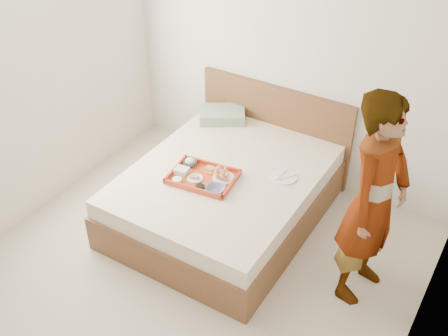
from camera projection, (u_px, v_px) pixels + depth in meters
ground at (175, 290)px, 4.48m from camera, size 3.50×4.00×0.01m
wall_back at (293, 55)px, 5.10m from camera, size 3.50×0.01×2.60m
wall_right at (425, 258)px, 2.98m from camera, size 0.01×4.00×2.60m
bed at (225, 195)px, 5.07m from camera, size 1.65×2.00×0.53m
headboard at (274, 128)px, 5.62m from camera, size 1.65×0.06×0.95m
pillow at (222, 115)px, 5.62m from camera, size 0.55×0.50×0.11m
tray at (203, 177)px, 4.81m from camera, size 0.62×0.48×0.05m
prawn_plate at (224, 178)px, 4.80m from camera, size 0.22×0.22×0.01m
navy_bowl_big at (215, 190)px, 4.65m from camera, size 0.18×0.18×0.04m
sauce_dish at (200, 187)px, 4.68m from camera, size 0.09×0.09×0.03m
meat_plate at (195, 178)px, 4.80m from camera, size 0.16×0.16×0.01m
bread_plate at (211, 170)px, 4.90m from camera, size 0.16×0.16×0.01m
salad_bowl at (190, 163)px, 4.97m from camera, size 0.14×0.14×0.04m
plastic_tub at (182, 171)px, 4.86m from camera, size 0.13×0.11×0.05m
cheese_round at (177, 180)px, 4.77m from camera, size 0.09×0.09×0.03m
dinner_plate at (284, 177)px, 4.84m from camera, size 0.30×0.30×0.01m
person at (374, 201)px, 4.01m from camera, size 0.53×0.71×1.79m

